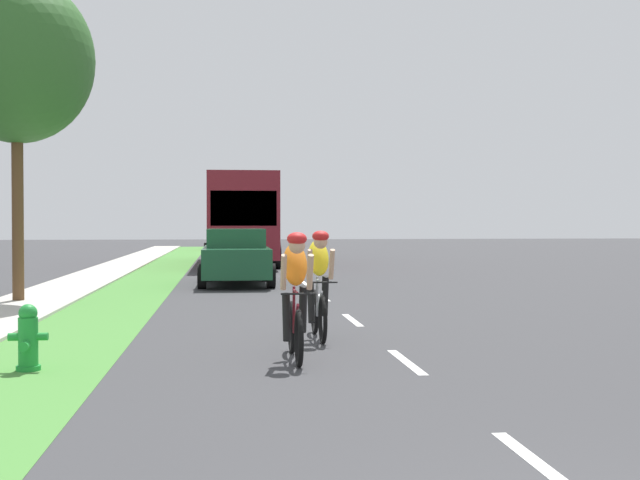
% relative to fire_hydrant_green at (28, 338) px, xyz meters
% --- Properties ---
extents(ground_plane, '(120.00, 120.00, 0.00)m').
position_rel_fire_hydrant_green_xyz_m(ground_plane, '(4.42, 13.33, -0.37)').
color(ground_plane, '#38383A').
extents(grass_verge, '(1.83, 70.00, 0.01)m').
position_rel_fire_hydrant_green_xyz_m(grass_verge, '(0.00, 13.33, -0.37)').
color(grass_verge, '#478438').
rests_on(grass_verge, ground_plane).
extents(sidewalk_concrete, '(1.78, 70.00, 0.10)m').
position_rel_fire_hydrant_green_xyz_m(sidewalk_concrete, '(-1.81, 13.33, -0.37)').
color(sidewalk_concrete, '#B2ADA3').
rests_on(sidewalk_concrete, ground_plane).
extents(lane_markings_center, '(0.12, 53.49, 0.01)m').
position_rel_fire_hydrant_green_xyz_m(lane_markings_center, '(4.42, 17.33, -0.37)').
color(lane_markings_center, white).
rests_on(lane_markings_center, ground_plane).
extents(fire_hydrant_green, '(0.44, 0.38, 0.76)m').
position_rel_fire_hydrant_green_xyz_m(fire_hydrant_green, '(0.00, 0.00, 0.00)').
color(fire_hydrant_green, '#1E8C33').
rests_on(fire_hydrant_green, ground_plane).
extents(cyclist_lead, '(0.42, 1.72, 1.58)m').
position_rel_fire_hydrant_green_xyz_m(cyclist_lead, '(3.09, 0.36, 0.44)').
color(cyclist_lead, black).
rests_on(cyclist_lead, ground_plane).
extents(cyclist_trailing, '(0.42, 1.72, 1.58)m').
position_rel_fire_hydrant_green_xyz_m(cyclist_trailing, '(3.59, 2.16, 0.44)').
color(cyclist_trailing, black).
rests_on(cyclist_trailing, ground_plane).
extents(sedan_dark_green, '(1.98, 4.30, 1.52)m').
position_rel_fire_hydrant_green_xyz_m(sedan_dark_green, '(2.52, 12.87, 0.40)').
color(sedan_dark_green, '#194C2D').
rests_on(sedan_dark_green, ground_plane).
extents(bus_maroon, '(2.78, 11.60, 3.48)m').
position_rel_fire_hydrant_green_xyz_m(bus_maroon, '(2.84, 24.20, 1.61)').
color(bus_maroon, maroon).
rests_on(bus_maroon, ground_plane).
extents(suv_red, '(2.15, 4.70, 1.79)m').
position_rel_fire_hydrant_green_xyz_m(suv_red, '(2.64, 41.97, 0.58)').
color(suv_red, red).
rests_on(suv_red, ground_plane).
extents(pickup_black, '(2.22, 5.10, 1.64)m').
position_rel_fire_hydrant_green_xyz_m(pickup_black, '(2.87, 51.37, 0.46)').
color(pickup_black, black).
rests_on(pickup_black, ground_plane).
extents(street_tree_near, '(3.21, 3.21, 6.89)m').
position_rel_fire_hydrant_green_xyz_m(street_tree_near, '(-2.11, 8.28, 4.74)').
color(street_tree_near, brown).
rests_on(street_tree_near, ground_plane).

